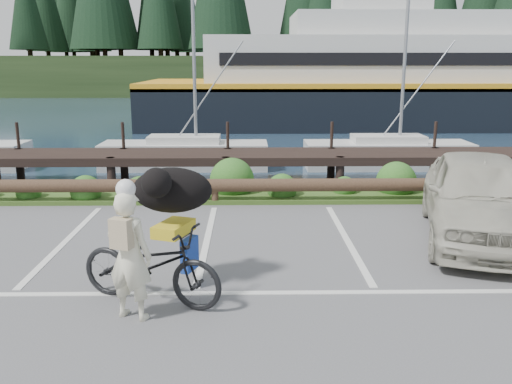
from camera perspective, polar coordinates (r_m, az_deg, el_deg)
The scene contains 8 objects.
ground at distance 8.27m, azimuth -6.18°, elevation -9.45°, with size 72.00×72.00×0.00m, color #535355.
harbor_backdrop at distance 86.11m, azimuth -1.18°, elevation 11.37°, with size 170.00×160.00×30.00m.
vegetation_strip at distance 13.29m, azimuth -4.15°, elevation -0.31°, with size 34.00×1.60×0.10m, color #3D5B21.
log_rail at distance 12.62m, azimuth -4.32°, elevation -1.29°, with size 32.00×0.30×0.60m, color #443021, non-canonical shape.
bicycle at distance 7.53m, azimuth -11.02°, elevation -7.46°, with size 0.73×2.10×1.10m, color black.
cyclist at distance 7.04m, azimuth -13.17°, elevation -6.54°, with size 0.62×0.40×1.69m, color #EAE6C6.
dog at distance 7.83m, azimuth -8.81°, elevation 0.19°, with size 1.14×0.56×0.66m, color black.
parked_car at distance 10.82m, azimuth 22.49°, elevation -0.41°, with size 1.90×4.72×1.61m, color #B6B29F.
Camera 1 is at (0.76, -7.58, 3.22)m, focal length 38.00 mm.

